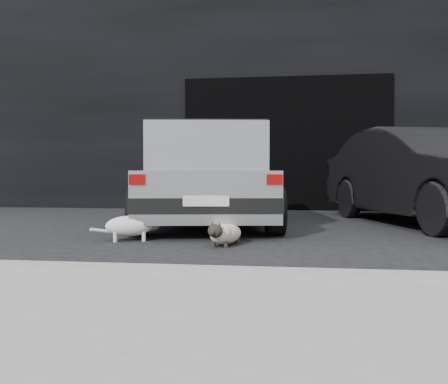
# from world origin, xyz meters

# --- Properties ---
(ground) EXTENTS (80.00, 80.00, 0.00)m
(ground) POSITION_xyz_m (0.00, 0.00, 0.00)
(ground) COLOR black
(ground) RESTS_ON ground
(building_facade) EXTENTS (34.00, 4.00, 5.00)m
(building_facade) POSITION_xyz_m (1.00, 6.00, 2.50)
(building_facade) COLOR black
(building_facade) RESTS_ON ground
(garage_opening) EXTENTS (4.00, 0.10, 2.60)m
(garage_opening) POSITION_xyz_m (1.00, 3.99, 1.30)
(garage_opening) COLOR black
(garage_opening) RESTS_ON ground
(curb) EXTENTS (18.00, 0.25, 0.12)m
(curb) POSITION_xyz_m (1.00, -2.60, 0.06)
(curb) COLOR gray
(curb) RESTS_ON ground
(sidewalk) EXTENTS (18.00, 2.20, 0.11)m
(sidewalk) POSITION_xyz_m (1.00, -3.80, 0.06)
(sidewalk) COLOR gray
(sidewalk) RESTS_ON ground
(silver_hatchback) EXTENTS (2.19, 3.78, 1.32)m
(silver_hatchback) POSITION_xyz_m (-0.05, 1.06, 0.72)
(silver_hatchback) COLOR #A5A7A9
(silver_hatchback) RESTS_ON ground
(second_car) EXTENTS (2.50, 4.31, 1.34)m
(second_car) POSITION_xyz_m (2.95, 1.42, 0.67)
(second_car) COLOR black
(second_car) RESTS_ON ground
(cat_siamese) EXTENTS (0.37, 0.73, 0.26)m
(cat_siamese) POSITION_xyz_m (0.43, -0.86, 0.12)
(cat_siamese) COLOR beige
(cat_siamese) RESTS_ON ground
(cat_white) EXTENTS (0.68, 0.39, 0.34)m
(cat_white) POSITION_xyz_m (-0.56, -0.64, 0.16)
(cat_white) COLOR silver
(cat_white) RESTS_ON ground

